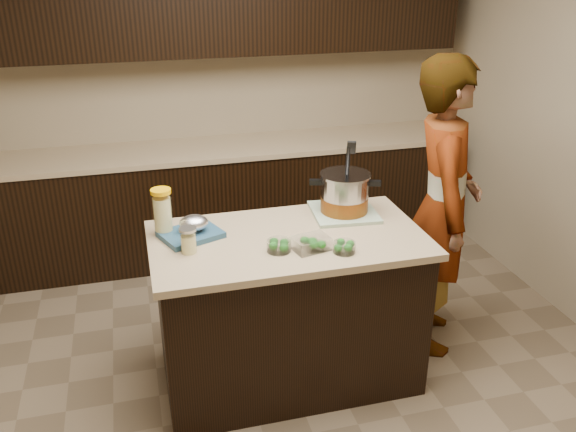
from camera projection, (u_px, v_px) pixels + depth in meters
name	position (u px, v px, depth m)	size (l,w,h in m)	color
ground_plane	(288.00, 374.00, 3.60)	(4.00, 4.00, 0.00)	brown
room_shell	(288.00, 83.00, 2.91)	(4.04, 4.04, 2.72)	tan
back_cabinets	(231.00, 139.00, 4.76)	(3.60, 0.63, 2.33)	black
island	(288.00, 308.00, 3.42)	(1.46, 0.81, 0.90)	black
dish_towel	(344.00, 212.00, 3.51)	(0.36, 0.36, 0.02)	#598459
stock_pot	(345.00, 195.00, 3.47)	(0.39, 0.36, 0.41)	#B7B7BC
lemonade_pitcher	(163.00, 214.00, 3.21)	(0.12, 0.12, 0.26)	#DCD187
mason_jar	(188.00, 241.00, 3.04)	(0.10, 0.10, 0.14)	#DCD187
broccoli_tub_left	(279.00, 246.00, 3.07)	(0.14, 0.14, 0.06)	silver
broccoli_tub_right	(344.00, 248.00, 3.06)	(0.13, 0.13, 0.05)	silver
broccoli_tub_rect	(311.00, 244.00, 3.09)	(0.21, 0.17, 0.07)	silver
blue_tray	(192.00, 230.00, 3.22)	(0.37, 0.33, 0.11)	navy
person	(442.00, 208.00, 3.59)	(0.66, 0.43, 1.80)	gray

